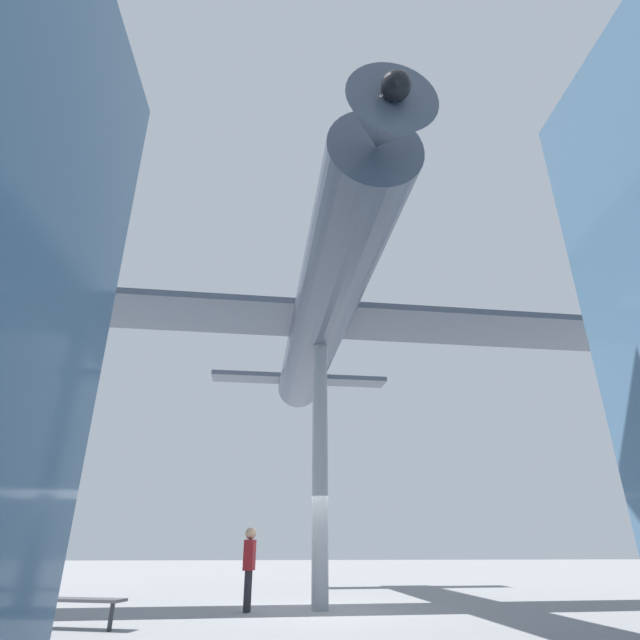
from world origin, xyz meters
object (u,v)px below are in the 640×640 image
Objects in this scene: visitor_person at (249,562)px; plaza_bench at (79,602)px; support_pylon_central at (320,465)px; suspended_airplane at (320,318)px.

visitor_person is 1.01× the size of plaza_bench.
visitor_person reaches higher than plaza_bench.
support_pylon_central is 4.12m from suspended_airplane.
suspended_airplane reaches higher than plaza_bench.
plaza_bench is at bearing 136.77° from visitor_person.
plaza_bench is (4.59, 2.45, -6.95)m from suspended_airplane.
visitor_person is 3.77m from plaza_bench.
visitor_person is (1.68, 0.13, -6.37)m from suspended_airplane.
support_pylon_central is 2.81m from visitor_person.
support_pylon_central is 0.30× the size of suspended_airplane.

